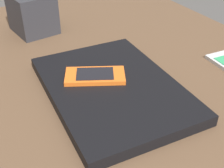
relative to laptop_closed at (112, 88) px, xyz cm
name	(u,v)px	position (x,y,z in cm)	size (l,w,h in cm)	color
desk_surface	(131,100)	(-2.13, -2.97, -2.56)	(120.00, 80.00, 3.00)	brown
laptop_closed	(112,88)	(0.00, 0.00, 0.00)	(31.65, 22.51, 2.12)	black
cell_phone_on_laptop	(95,76)	(3.30, 1.85, 1.51)	(10.08, 12.60, 0.96)	orange
desk_organizer	(32,13)	(34.66, 4.32, 3.95)	(11.33, 9.60, 10.03)	#2D2D33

